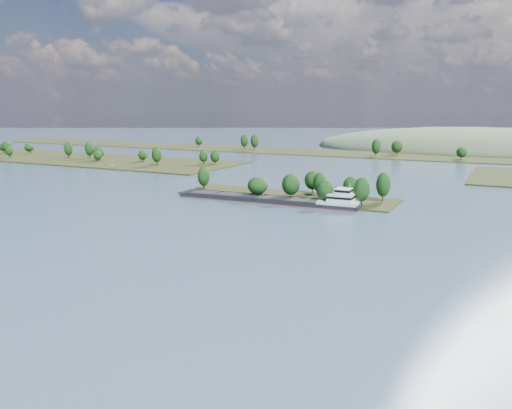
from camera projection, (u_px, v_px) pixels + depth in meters
The scene contains 7 objects.
ground at pixel (218, 224), 176.27m from camera, with size 1800.00×1800.00×0.00m, color #334559.
tree_island at pixel (299, 190), 224.20m from camera, with size 100.00×31.87×14.00m.
left_bank at pixel (65, 157), 400.31m from camera, with size 300.00×80.00×15.11m.
back_shoreline at pixel (400, 156), 417.17m from camera, with size 900.00×60.00×16.20m.
hill_west at pixel (475, 150), 482.03m from camera, with size 320.00×160.00×44.00m, color #495D40.
cargo_barge at pixel (279, 199), 214.55m from camera, with size 83.18×13.47×11.20m.
motorboat at pixel (113, 166), 338.60m from camera, with size 2.22×5.90×2.28m, color silver.
Camera 1 is at (89.72, -27.03, 40.35)m, focal length 35.00 mm.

